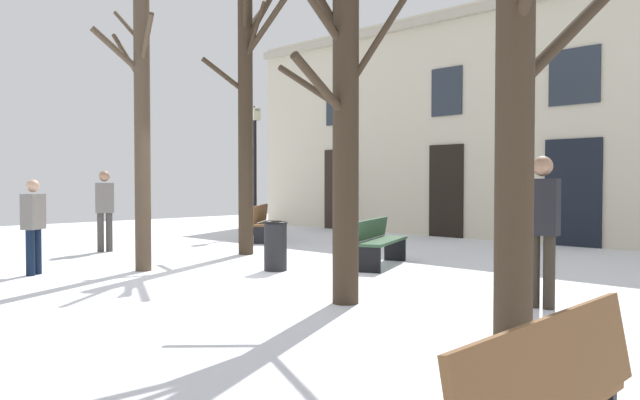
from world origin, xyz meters
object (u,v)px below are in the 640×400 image
(tree_center, at_px, (142,96))
(tree_right_of_center, at_px, (343,123))
(bench_near_center_tree, at_px, (380,241))
(person_crossing_plaza, at_px, (105,206))
(tree_foreground, at_px, (517,110))
(person_strolling, at_px, (542,223))
(litter_bin, at_px, (275,246))
(streetlamp, at_px, (255,156))
(person_by_shop_door, at_px, (33,223))
(bench_back_to_back_left, at_px, (265,222))
(tree_near_facade, at_px, (246,113))

(tree_center, height_order, tree_right_of_center, tree_center)
(bench_near_center_tree, height_order, person_crossing_plaza, person_crossing_plaza)
(bench_near_center_tree, bearing_deg, tree_foreground, -149.00)
(tree_center, relative_size, person_crossing_plaza, 3.30)
(person_crossing_plaza, distance_m, person_strolling, 9.53)
(tree_right_of_center, height_order, litter_bin, tree_right_of_center)
(streetlamp, relative_size, person_crossing_plaza, 2.09)
(person_by_shop_door, height_order, person_crossing_plaza, person_crossing_plaza)
(tree_right_of_center, xyz_separation_m, streetlamp, (-8.55, 5.51, 0.01))
(streetlamp, height_order, person_by_shop_door, streetlamp)
(tree_center, xyz_separation_m, tree_right_of_center, (4.40, 0.32, -0.74))
(tree_center, xyz_separation_m, tree_foreground, (6.76, 0.24, -0.79))
(person_strolling, bearing_deg, tree_center, 7.11)
(person_crossing_plaza, height_order, person_strolling, person_strolling)
(tree_foreground, xyz_separation_m, person_crossing_plaza, (-9.94, 0.60, -1.23))
(tree_foreground, relative_size, person_strolling, 2.59)
(litter_bin, bearing_deg, person_crossing_plaza, -171.11)
(bench_back_to_back_left, bearing_deg, tree_center, 168.83)
(bench_back_to_back_left, relative_size, bench_near_center_tree, 0.87)
(tree_center, relative_size, streetlamp, 1.57)
(tree_center, distance_m, person_strolling, 6.84)
(tree_foreground, height_order, tree_near_facade, tree_near_facade)
(tree_foreground, distance_m, litter_bin, 5.60)
(streetlamp, xyz_separation_m, person_crossing_plaza, (0.96, -4.99, -1.28))
(tree_foreground, bearing_deg, bench_back_to_back_left, 153.42)
(tree_center, relative_size, tree_near_facade, 1.03)
(streetlamp, xyz_separation_m, litter_bin, (5.77, -4.23, -1.85))
(streetlamp, height_order, litter_bin, streetlamp)
(person_crossing_plaza, bearing_deg, bench_back_to_back_left, 14.84)
(bench_back_to_back_left, height_order, bench_near_center_tree, bench_back_to_back_left)
(tree_center, xyz_separation_m, bench_near_center_tree, (2.54, 3.31, -2.55))
(streetlamp, relative_size, bench_near_center_tree, 1.97)
(tree_right_of_center, distance_m, person_by_shop_door, 5.71)
(tree_near_facade, distance_m, bench_back_to_back_left, 3.89)
(tree_near_facade, height_order, bench_back_to_back_left, tree_near_facade)
(litter_bin, relative_size, bench_back_to_back_left, 0.51)
(bench_near_center_tree, distance_m, person_by_shop_door, 5.90)
(streetlamp, distance_m, person_strolling, 11.26)
(litter_bin, bearing_deg, tree_near_facade, 152.82)
(streetlamp, relative_size, litter_bin, 4.41)
(tree_right_of_center, distance_m, person_crossing_plaza, 7.71)
(tree_right_of_center, xyz_separation_m, litter_bin, (-2.77, 1.28, -1.84))
(bench_back_to_back_left, height_order, person_strolling, person_strolling)
(litter_bin, height_order, person_by_shop_door, person_by_shop_door)
(tree_right_of_center, bearing_deg, tree_foreground, -1.79)
(litter_bin, height_order, bench_near_center_tree, bench_near_center_tree)
(litter_bin, bearing_deg, tree_foreground, -14.78)
(tree_right_of_center, bearing_deg, bench_near_center_tree, 121.93)
(tree_near_facade, relative_size, person_by_shop_door, 3.63)
(tree_center, distance_m, tree_foreground, 6.81)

